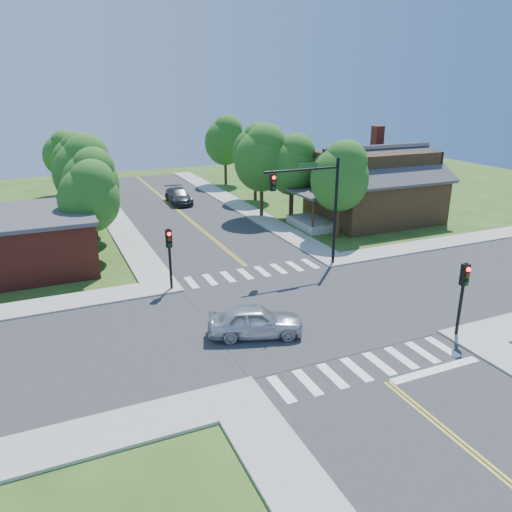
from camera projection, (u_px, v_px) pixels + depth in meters
name	position (u px, v px, depth m)	size (l,w,h in m)	color
ground	(300.00, 311.00, 27.00)	(100.00, 100.00, 0.00)	#314917
road_ns	(300.00, 311.00, 26.99)	(10.00, 90.00, 0.04)	#2D2D30
road_ew	(300.00, 310.00, 26.99)	(90.00, 10.00, 0.04)	#2D2D30
intersection_patch	(300.00, 311.00, 27.00)	(10.20, 10.20, 0.06)	#2D2D30
sidewalk_ne	(367.00, 214.00, 46.68)	(40.00, 40.00, 0.14)	#9E9B93
crosswalk_north	(254.00, 273.00, 32.34)	(8.85, 2.00, 0.01)	white
crosswalk_south	(368.00, 366.00, 21.62)	(8.85, 2.00, 0.01)	white
centerline	(300.00, 310.00, 26.98)	(0.30, 90.00, 0.01)	gold
stop_bar	(436.00, 371.00, 21.38)	(4.60, 0.45, 0.09)	white
signal_mast_ne	(314.00, 196.00, 31.73)	(5.30, 0.42, 7.20)	black
signal_pole_se	(463.00, 286.00, 23.40)	(0.34, 0.42, 3.80)	black
signal_pole_nw	(169.00, 248.00, 28.81)	(0.34, 0.42, 3.80)	black
house_ne	(374.00, 183.00, 43.97)	(13.05, 8.80, 7.11)	#311C11
building_nw	(11.00, 242.00, 32.37)	(10.40, 8.40, 3.73)	maroon
tree_e_a	(341.00, 175.00, 38.15)	(4.54, 4.31, 7.71)	#382314
tree_e_b	(294.00, 163.00, 43.94)	(4.47, 4.25, 7.60)	#382314
tree_e_c	(256.00, 150.00, 51.01)	(4.71, 4.47, 8.01)	#382314
tree_e_d	(226.00, 139.00, 59.04)	(4.85, 4.60, 8.24)	#382314
tree_w_a	(90.00, 195.00, 33.50)	(4.10, 3.90, 6.97)	#382314
tree_w_b	(84.00, 169.00, 39.19)	(4.73, 4.49, 8.04)	#382314
tree_w_c	(76.00, 160.00, 46.18)	(4.40, 4.18, 7.47)	#382314
tree_w_d	(63.00, 153.00, 53.68)	(4.11, 3.90, 6.99)	#382314
tree_house	(263.00, 157.00, 44.15)	(4.96, 4.71, 8.43)	#382314
tree_bldg	(91.00, 180.00, 37.61)	(4.26, 4.05, 7.24)	#382314
car_silver	(255.00, 321.00, 24.07)	(4.95, 3.22, 1.57)	silver
car_dgrey	(179.00, 196.00, 50.87)	(2.30, 5.23, 1.49)	#2E3133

